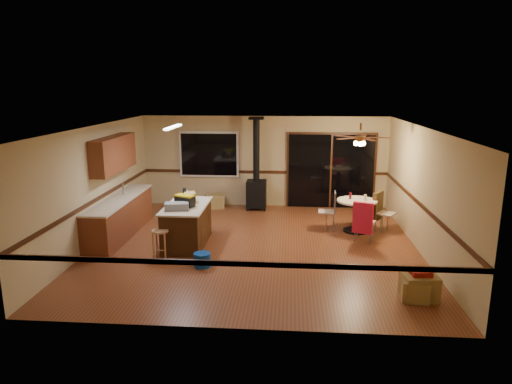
# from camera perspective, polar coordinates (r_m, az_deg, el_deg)

# --- Properties ---
(floor) EXTENTS (7.00, 7.00, 0.00)m
(floor) POSITION_cam_1_polar(r_m,az_deg,el_deg) (10.08, -0.13, -6.77)
(floor) COLOR brown
(floor) RESTS_ON ground
(ceiling) EXTENTS (7.00, 7.00, 0.00)m
(ceiling) POSITION_cam_1_polar(r_m,az_deg,el_deg) (9.51, -0.14, 8.12)
(ceiling) COLOR silver
(ceiling) RESTS_ON ground
(wall_back) EXTENTS (7.00, 0.00, 7.00)m
(wall_back) POSITION_cam_1_polar(r_m,az_deg,el_deg) (13.14, 1.06, 3.82)
(wall_back) COLOR tan
(wall_back) RESTS_ON ground
(wall_front) EXTENTS (7.00, 0.00, 7.00)m
(wall_front) POSITION_cam_1_polar(r_m,az_deg,el_deg) (6.36, -2.62, -6.49)
(wall_front) COLOR tan
(wall_front) RESTS_ON ground
(wall_left) EXTENTS (0.00, 7.00, 7.00)m
(wall_left) POSITION_cam_1_polar(r_m,az_deg,el_deg) (10.57, -19.40, 0.75)
(wall_left) COLOR tan
(wall_left) RESTS_ON ground
(wall_right) EXTENTS (0.00, 7.00, 7.00)m
(wall_right) POSITION_cam_1_polar(r_m,az_deg,el_deg) (10.07, 20.14, 0.10)
(wall_right) COLOR tan
(wall_right) RESTS_ON ground
(chair_rail) EXTENTS (7.00, 7.00, 0.08)m
(chair_rail) POSITION_cam_1_polar(r_m,az_deg,el_deg) (9.78, -0.13, -1.26)
(chair_rail) COLOR #361B0D
(chair_rail) RESTS_ON ground
(window) EXTENTS (1.72, 0.10, 1.32)m
(window) POSITION_cam_1_polar(r_m,az_deg,el_deg) (13.25, -5.89, 4.70)
(window) COLOR black
(window) RESTS_ON ground
(sliding_door) EXTENTS (2.52, 0.10, 2.10)m
(sliding_door) POSITION_cam_1_polar(r_m,az_deg,el_deg) (13.17, 9.34, 2.55)
(sliding_door) COLOR black
(sliding_door) RESTS_ON ground
(lower_cabinets) EXTENTS (0.60, 3.00, 0.86)m
(lower_cabinets) POSITION_cam_1_polar(r_m,az_deg,el_deg) (11.12, -16.62, -3.09)
(lower_cabinets) COLOR brown
(lower_cabinets) RESTS_ON ground
(countertop) EXTENTS (0.64, 3.04, 0.04)m
(countertop) POSITION_cam_1_polar(r_m,az_deg,el_deg) (11.00, -16.78, -0.84)
(countertop) COLOR beige
(countertop) RESTS_ON lower_cabinets
(upper_cabinets) EXTENTS (0.35, 2.00, 0.80)m
(upper_cabinets) POSITION_cam_1_polar(r_m,az_deg,el_deg) (11.04, -17.37, 4.57)
(upper_cabinets) COLOR brown
(upper_cabinets) RESTS_ON ground
(kitchen_island) EXTENTS (0.88, 1.68, 0.90)m
(kitchen_island) POSITION_cam_1_polar(r_m,az_deg,el_deg) (10.16, -8.62, -4.07)
(kitchen_island) COLOR #391F0E
(kitchen_island) RESTS_ON ground
(wood_stove) EXTENTS (0.55, 0.50, 2.52)m
(wood_stove) POSITION_cam_1_polar(r_m,az_deg,el_deg) (12.82, 0.04, 0.98)
(wood_stove) COLOR black
(wood_stove) RESTS_ON ground
(ceiling_fan) EXTENTS (0.24, 0.24, 0.55)m
(ceiling_fan) POSITION_cam_1_polar(r_m,az_deg,el_deg) (10.85, 12.89, 6.36)
(ceiling_fan) COLOR brown
(ceiling_fan) RESTS_ON ceiling
(fluorescent_strip) EXTENTS (0.10, 1.20, 0.04)m
(fluorescent_strip) POSITION_cam_1_polar(r_m,az_deg,el_deg) (10.11, -10.33, 7.98)
(fluorescent_strip) COLOR white
(fluorescent_strip) RESTS_ON ceiling
(toolbox_grey) EXTENTS (0.53, 0.35, 0.15)m
(toolbox_grey) POSITION_cam_1_polar(r_m,az_deg,el_deg) (9.68, -9.88, -1.77)
(toolbox_grey) COLOR slate
(toolbox_grey) RESTS_ON kitchen_island
(toolbox_black) EXTENTS (0.45, 0.35, 0.22)m
(toolbox_black) POSITION_cam_1_polar(r_m,az_deg,el_deg) (9.90, -8.89, -1.17)
(toolbox_black) COLOR black
(toolbox_black) RESTS_ON kitchen_island
(toolbox_yellow_lid) EXTENTS (0.46, 0.36, 0.03)m
(toolbox_yellow_lid) POSITION_cam_1_polar(r_m,az_deg,el_deg) (9.87, -8.91, -0.46)
(toolbox_yellow_lid) COLOR gold
(toolbox_yellow_lid) RESTS_ON toolbox_black
(box_on_island) EXTENTS (0.33, 0.39, 0.22)m
(box_on_island) POSITION_cam_1_polar(r_m,az_deg,el_deg) (10.24, -8.27, -0.68)
(box_on_island) COLOR olive
(box_on_island) RESTS_ON kitchen_island
(bottle_dark) EXTENTS (0.10, 0.10, 0.30)m
(bottle_dark) POSITION_cam_1_polar(r_m,az_deg,el_deg) (10.37, -8.91, -0.30)
(bottle_dark) COLOR black
(bottle_dark) RESTS_ON kitchen_island
(bottle_pink) EXTENTS (0.07, 0.07, 0.21)m
(bottle_pink) POSITION_cam_1_polar(r_m,az_deg,el_deg) (9.90, -8.31, -1.20)
(bottle_pink) COLOR #D84C8C
(bottle_pink) RESTS_ON kitchen_island
(bottle_white) EXTENTS (0.08, 0.08, 0.18)m
(bottle_white) POSITION_cam_1_polar(r_m,az_deg,el_deg) (10.68, -8.67, -0.24)
(bottle_white) COLOR white
(bottle_white) RESTS_ON kitchen_island
(bar_stool) EXTENTS (0.44, 0.44, 0.60)m
(bar_stool) POSITION_cam_1_polar(r_m,az_deg,el_deg) (9.48, -11.82, -6.43)
(bar_stool) COLOR tan
(bar_stool) RESTS_ON floor
(blue_bucket) EXTENTS (0.36, 0.36, 0.28)m
(blue_bucket) POSITION_cam_1_polar(r_m,az_deg,el_deg) (9.01, -6.73, -8.41)
(blue_bucket) COLOR #0B3E9F
(blue_bucket) RESTS_ON floor
(dining_table) EXTENTS (0.95, 0.95, 0.78)m
(dining_table) POSITION_cam_1_polar(r_m,az_deg,el_deg) (11.17, 12.45, -2.22)
(dining_table) COLOR black
(dining_table) RESTS_ON ground
(glass_red) EXTENTS (0.08, 0.08, 0.16)m
(glass_red) POSITION_cam_1_polar(r_m,az_deg,el_deg) (11.16, 11.70, -0.46)
(glass_red) COLOR #590C14
(glass_red) RESTS_ON dining_table
(glass_cream) EXTENTS (0.07, 0.07, 0.15)m
(glass_cream) POSITION_cam_1_polar(r_m,az_deg,el_deg) (11.06, 13.49, -0.69)
(glass_cream) COLOR beige
(glass_cream) RESTS_ON dining_table
(chair_left) EXTENTS (0.43, 0.43, 0.51)m
(chair_left) POSITION_cam_1_polar(r_m,az_deg,el_deg) (11.17, 9.38, -1.78)
(chair_left) COLOR tan
(chair_left) RESTS_ON ground
(chair_near) EXTENTS (0.57, 0.59, 0.70)m
(chair_near) POSITION_cam_1_polar(r_m,az_deg,el_deg) (10.33, 13.25, -3.16)
(chair_near) COLOR tan
(chair_near) RESTS_ON ground
(chair_right) EXTENTS (0.61, 0.60, 0.70)m
(chair_right) POSITION_cam_1_polar(r_m,az_deg,el_deg) (11.38, 15.09, -1.74)
(chair_right) COLOR tan
(chair_right) RESTS_ON ground
(box_under_window) EXTENTS (0.59, 0.53, 0.40)m
(box_under_window) POSITION_cam_1_polar(r_m,az_deg,el_deg) (13.13, -5.17, -1.15)
(box_under_window) COLOR olive
(box_under_window) RESTS_ON floor
(box_corner_a) EXTENTS (0.59, 0.51, 0.42)m
(box_corner_a) POSITION_cam_1_polar(r_m,az_deg,el_deg) (8.13, 19.74, -11.06)
(box_corner_a) COLOR olive
(box_corner_a) RESTS_ON floor
(box_corner_b) EXTENTS (0.48, 0.43, 0.34)m
(box_corner_b) POSITION_cam_1_polar(r_m,az_deg,el_deg) (8.06, 19.30, -11.54)
(box_corner_b) COLOR olive
(box_corner_b) RESTS_ON floor
(box_small_red) EXTENTS (0.35, 0.30, 0.09)m
(box_small_red) POSITION_cam_1_polar(r_m,az_deg,el_deg) (8.04, 19.88, -9.41)
(box_small_red) COLOR maroon
(box_small_red) RESTS_ON box_corner_a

